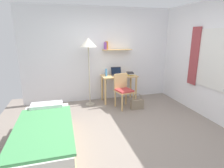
{
  "coord_description": "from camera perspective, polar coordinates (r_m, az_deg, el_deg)",
  "views": [
    {
      "loc": [
        -1.13,
        -3.09,
        1.86
      ],
      "look_at": [
        -0.14,
        0.51,
        0.85
      ],
      "focal_mm": 29.38,
      "sensor_mm": 36.0,
      "label": 1
    }
  ],
  "objects": [
    {
      "name": "book_stack",
      "position": [
        5.21,
        5.7,
        3.26
      ],
      "size": [
        0.2,
        0.23,
        0.08
      ],
      "color": "gold",
      "rests_on": "desk"
    },
    {
      "name": "handbag",
      "position": [
        4.78,
        7.8,
        -6.13
      ],
      "size": [
        0.33,
        0.12,
        0.41
      ],
      "color": "gray",
      "rests_on": "ground_plane"
    },
    {
      "name": "wall_right",
      "position": [
        4.46,
        29.95,
        5.97
      ],
      "size": [
        0.1,
        4.4,
        2.6
      ],
      "color": "white",
      "rests_on": "ground_plane"
    },
    {
      "name": "desk",
      "position": [
        5.18,
        2.14,
        1.01
      ],
      "size": [
        0.98,
        0.51,
        0.75
      ],
      "color": "tan",
      "rests_on": "ground_plane"
    },
    {
      "name": "water_bottle",
      "position": [
        5.01,
        -1.8,
        3.58
      ],
      "size": [
        0.05,
        0.05,
        0.21
      ],
      "primitive_type": "cylinder",
      "color": "#4C99DB",
      "rests_on": "desk"
    },
    {
      "name": "ground_plane",
      "position": [
        3.78,
        4.24,
        -14.4
      ],
      "size": [
        5.28,
        5.28,
        0.0
      ],
      "primitive_type": "plane",
      "color": "gray"
    },
    {
      "name": "desk_chair",
      "position": [
        4.76,
        3.48,
        -1.59
      ],
      "size": [
        0.49,
        0.5,
        0.88
      ],
      "color": "tan",
      "rests_on": "ground_plane"
    },
    {
      "name": "bed",
      "position": [
        3.31,
        -20.04,
        -15.16
      ],
      "size": [
        0.88,
        1.95,
        0.54
      ],
      "color": "tan",
      "rests_on": "ground_plane"
    },
    {
      "name": "standing_lamp",
      "position": [
        4.77,
        -7.39,
        11.69
      ],
      "size": [
        0.42,
        0.42,
        1.78
      ],
      "color": "#B2A893",
      "rests_on": "ground_plane"
    },
    {
      "name": "wall_back",
      "position": [
        5.26,
        -2.91,
        9.03
      ],
      "size": [
        4.4,
        0.27,
        2.6
      ],
      "color": "white",
      "rests_on": "ground_plane"
    },
    {
      "name": "laptop",
      "position": [
        5.16,
        1.41,
        3.41
      ],
      "size": [
        0.3,
        0.23,
        0.22
      ],
      "color": "#2D2D33",
      "rests_on": "desk"
    }
  ]
}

